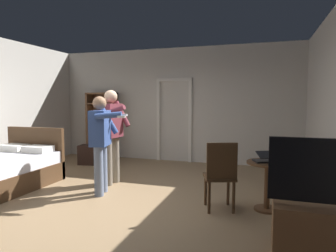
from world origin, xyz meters
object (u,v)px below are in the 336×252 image
laptop (267,159)px  suitcase_small (90,155)px  bed (1,171)px  side_table (267,178)px  person_blue_shirt (101,138)px  suitcase_dark (95,155)px  tv_flatscreen (326,222)px  wooden_chair (220,173)px  bottle_on_table (279,156)px  bookshelf (103,123)px  person_striped_shirt (112,130)px

laptop → suitcase_small: 4.55m
bed → side_table: size_ratio=2.76×
side_table → person_blue_shirt: person_blue_shirt is taller
suitcase_dark → person_blue_shirt: bearing=-68.9°
tv_flatscreen → side_table: 1.26m
bed → wooden_chair: bed is taller
laptop → suitcase_dark: laptop is taller
tv_flatscreen → bottle_on_table: 1.22m
bottle_on_table → suitcase_small: size_ratio=0.49×
bottle_on_table → suitcase_dark: size_ratio=0.41×
suitcase_dark → suitcase_small: 0.28m
wooden_chair → person_blue_shirt: 2.05m
bed → bookshelf: (0.24, 3.09, 0.66)m
laptop → person_blue_shirt: size_ratio=0.26×
side_table → laptop: bearing=-109.2°
tv_flatscreen → suitcase_small: (-4.65, 3.02, -0.12)m
person_striped_shirt → bookshelf: bearing=124.0°
bookshelf → tv_flatscreen: 6.20m
bed → person_striped_shirt: person_striped_shirt is taller
bed → side_table: bearing=4.3°
tv_flatscreen → laptop: 1.29m
bookshelf → suitcase_small: 1.14m
bookshelf → person_blue_shirt: bearing=-60.1°
side_table → bottle_on_table: size_ratio=2.83×
laptop → suitcase_dark: size_ratio=0.70×
side_table → laptop: laptop is taller
side_table → wooden_chair: size_ratio=0.71×
person_blue_shirt → person_striped_shirt: person_striped_shirt is taller
person_striped_shirt → suitcase_dark: bearing=130.6°
bookshelf → bed: bearing=-94.4°
bed → laptop: bed is taller
bookshelf → wooden_chair: bookshelf is taller
bookshelf → side_table: (4.25, -2.75, -0.49)m
wooden_chair → bookshelf: bearing=140.4°
laptop → side_table: bearing=70.8°
suitcase_dark → bottle_on_table: bearing=-40.7°
bed → side_table: (4.49, 0.34, 0.16)m
bed → suitcase_small: bed is taller
side_table → person_striped_shirt: size_ratio=0.40×
suitcase_dark → wooden_chair: bearing=-47.4°
bottle_on_table → person_blue_shirt: (-2.77, 0.02, 0.14)m
suitcase_dark → suitcase_small: suitcase_small is taller
person_blue_shirt → suitcase_small: bearing=127.1°
bed → tv_flatscreen: 5.09m
bottle_on_table → laptop: bearing=165.5°
wooden_chair → suitcase_dark: (-3.51, 2.39, -0.37)m
bottle_on_table → person_striped_shirt: size_ratio=0.14×
side_table → person_striped_shirt: 2.86m
tv_flatscreen → wooden_chair: tv_flatscreen is taller
bottle_on_table → person_blue_shirt: 2.77m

